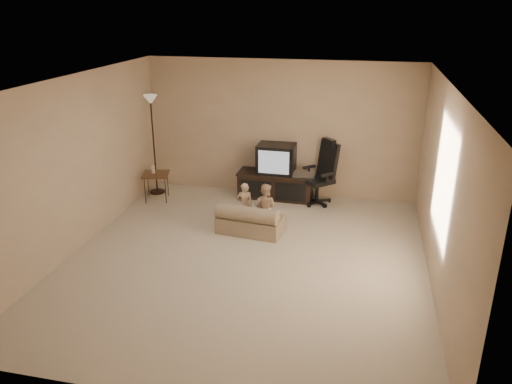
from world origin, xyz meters
TOP-DOWN VIEW (x-y plane):
  - floor at (0.00, 0.00)m, footprint 5.50×5.50m
  - room_shell at (0.00, 0.00)m, footprint 5.50×5.50m
  - tv_stand at (-0.03, 2.49)m, footprint 1.43×0.55m
  - office_chair at (0.80, 2.40)m, footprint 0.77×0.77m
  - side_table at (-2.16, 1.90)m, footprint 0.56×0.56m
  - floor_lamp at (-2.30, 2.24)m, footprint 0.29×0.29m
  - child_sofa at (-0.15, 0.89)m, footprint 1.07×0.69m
  - toddler_left at (-0.29, 1.12)m, footprint 0.32×0.27m
  - toddler_right at (0.06, 1.03)m, footprint 0.42×0.29m

SIDE VIEW (x-z plane):
  - floor at x=0.00m, z-range 0.00..0.00m
  - child_sofa at x=-0.15m, z-range -0.05..0.45m
  - toddler_left at x=-0.29m, z-range 0.00..0.74m
  - toddler_right at x=0.06m, z-range 0.00..0.79m
  - office_chair at x=0.80m, z-range -0.17..1.01m
  - tv_stand at x=-0.03m, z-range -0.09..0.93m
  - side_table at x=-2.16m, z-range 0.15..0.84m
  - floor_lamp at x=-2.30m, z-range 0.43..2.30m
  - room_shell at x=0.00m, z-range -1.23..4.27m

